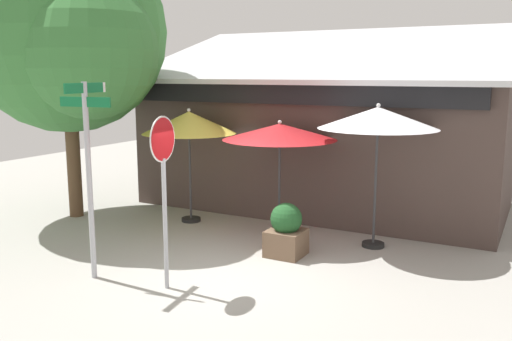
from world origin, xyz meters
The scene contains 9 objects.
ground_plane centered at (0.00, 0.00, -0.05)m, with size 28.00×28.00×0.10m, color #9E9B93.
cafe_building centered at (-0.48, 5.64, 1.74)m, with size 9.27×5.02×4.63m.
street_sign_post centered at (-1.95, -1.18, 2.00)m, with size 0.94×1.00×3.25m.
stop_sign centered at (-0.59, -0.98, 1.88)m, with size 0.10×0.71×2.74m.
patio_umbrella_mustard_left centered at (-2.55, 2.51, 2.27)m, with size 2.13×2.13×2.61m.
patio_umbrella_crimson_center centered at (-0.27, 2.46, 2.18)m, with size 2.37×2.37×2.43m.
patio_umbrella_ivory_right centered at (1.71, 2.65, 2.52)m, with size 2.29×2.29×2.82m.
shade_tree centered at (-5.01, 1.50, 4.21)m, with size 4.98×4.57×6.59m.
sidewalk_planter centered at (0.42, 1.35, 0.47)m, with size 0.67×0.67×1.01m.
Camera 1 is at (4.56, -7.61, 3.38)m, focal length 38.39 mm.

